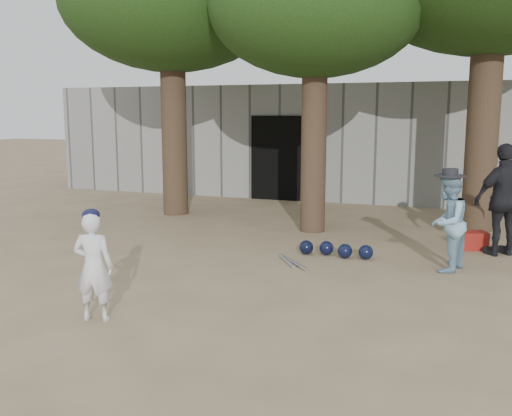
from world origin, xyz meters
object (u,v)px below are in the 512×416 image
at_px(spectator_blue, 448,223).
at_px(red_bag, 474,240).
at_px(boy_player, 93,267).
at_px(spectator_dark, 504,200).

distance_m(spectator_blue, red_bag, 1.70).
relative_size(spectator_blue, red_bag, 3.38).
xyz_separation_m(boy_player, spectator_blue, (3.57, 3.43, 0.10)).
bearing_deg(spectator_dark, boy_player, 13.89).
relative_size(boy_player, red_bag, 2.89).
xyz_separation_m(boy_player, red_bag, (3.97, 4.98, -0.46)).
height_order(spectator_blue, spectator_dark, spectator_dark).
xyz_separation_m(spectator_blue, red_bag, (0.40, 1.55, -0.56)).
relative_size(spectator_blue, spectator_dark, 0.79).
xyz_separation_m(boy_player, spectator_dark, (4.38, 4.73, 0.29)).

